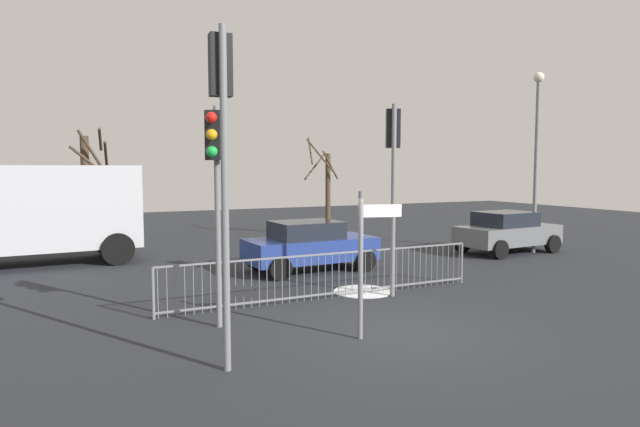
# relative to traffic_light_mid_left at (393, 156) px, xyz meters

# --- Properties ---
(ground_plane) EXTENTS (60.00, 60.00, 0.00)m
(ground_plane) POSITION_rel_traffic_light_mid_left_xyz_m (-1.53, -2.56, -3.29)
(ground_plane) COLOR #26282D
(traffic_light_mid_left) EXTENTS (0.40, 0.53, 4.49)m
(traffic_light_mid_left) POSITION_rel_traffic_light_mid_left_xyz_m (0.00, 0.00, 0.00)
(traffic_light_mid_left) COLOR slate
(traffic_light_mid_left) RESTS_ON ground
(traffic_light_foreground_left) EXTENTS (0.40, 0.53, 4.17)m
(traffic_light_foreground_left) POSITION_rel_traffic_light_mid_left_xyz_m (-4.48, -0.95, -0.23)
(traffic_light_foreground_left) COLOR slate
(traffic_light_foreground_left) RESTS_ON ground
(traffic_light_rear_left) EXTENTS (0.33, 0.57, 5.07)m
(traffic_light_rear_left) POSITION_rel_traffic_light_mid_left_xyz_m (-4.88, -2.93, 0.41)
(traffic_light_rear_left) COLOR slate
(traffic_light_rear_left) RESTS_ON ground
(direction_sign_post) EXTENTS (0.77, 0.23, 2.63)m
(direction_sign_post) POSITION_rel_traffic_light_mid_left_xyz_m (-2.27, -2.62, -1.81)
(direction_sign_post) COLOR slate
(direction_sign_post) RESTS_ON ground
(pedestrian_guard_railing) EXTENTS (7.94, 0.18, 1.07)m
(pedestrian_guard_railing) POSITION_rel_traffic_light_mid_left_xyz_m (-1.53, 0.30, -2.74)
(pedestrian_guard_railing) COLOR slate
(pedestrian_guard_railing) RESTS_ON ground
(car_blue_mid) EXTENTS (3.86, 2.05, 1.47)m
(car_blue_mid) POSITION_rel_traffic_light_mid_left_xyz_m (-0.52, 3.59, -2.53)
(car_blue_mid) COLOR navy
(car_blue_mid) RESTS_ON ground
(car_grey_trailing) EXTENTS (3.92, 2.18, 1.47)m
(car_grey_trailing) POSITION_rel_traffic_light_mid_left_xyz_m (7.26, 3.70, -2.53)
(car_grey_trailing) COLOR slate
(car_grey_trailing) RESTS_ON ground
(delivery_truck) EXTENTS (7.17, 3.06, 3.10)m
(delivery_truck) POSITION_rel_traffic_light_mid_left_xyz_m (-8.22, 8.11, -1.55)
(delivery_truck) COLOR silver
(delivery_truck) RESTS_ON ground
(street_lamp) EXTENTS (0.36, 0.36, 6.35)m
(street_lamp) POSITION_rel_traffic_light_mid_left_xyz_m (8.12, 3.30, 0.62)
(street_lamp) COLOR slate
(street_lamp) RESTS_ON ground
(bare_tree_centre) EXTENTS (1.39, 1.95, 4.38)m
(bare_tree_centre) POSITION_rel_traffic_light_mid_left_xyz_m (3.36, 10.43, -1.17)
(bare_tree_centre) COLOR #473828
(bare_tree_centre) RESTS_ON ground
(bare_tree_right) EXTENTS (1.64, 1.78, 4.73)m
(bare_tree_right) POSITION_rel_traffic_light_mid_left_xyz_m (-6.01, 14.89, -0.84)
(bare_tree_right) COLOR #473828
(bare_tree_right) RESTS_ON ground
(snow_patch_kerb) EXTENTS (1.45, 1.45, 0.01)m
(snow_patch_kerb) POSITION_rel_traffic_light_mid_left_xyz_m (-0.46, 0.57, -3.28)
(snow_patch_kerb) COLOR white
(snow_patch_kerb) RESTS_ON ground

